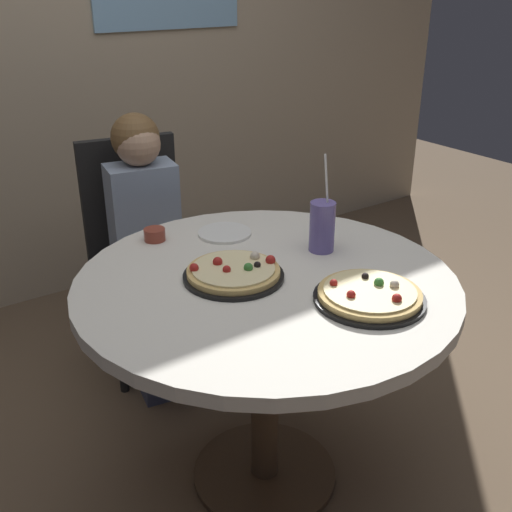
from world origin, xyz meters
TOP-DOWN VIEW (x-y plane):
  - ground_plane at (0.00, 0.00)m, footprint 8.00×8.00m
  - dining_table at (0.00, 0.00)m, footprint 1.11×1.11m
  - chair_wooden at (0.02, 0.93)m, footprint 0.46×0.46m
  - diner_child at (-0.01, 0.75)m, footprint 0.31×0.43m
  - pizza_veggie at (-0.08, 0.05)m, footprint 0.29×0.29m
  - pizza_cheese at (0.15, -0.27)m, footprint 0.30×0.30m
  - soda_cup at (0.26, 0.06)m, footprint 0.08×0.08m
  - sauce_bowl at (-0.14, 0.43)m, footprint 0.07×0.07m
  - plate_small at (0.08, 0.34)m, footprint 0.18×0.18m

SIDE VIEW (x-z plane):
  - ground_plane at x=0.00m, z-range 0.00..0.00m
  - diner_child at x=-0.01m, z-range -0.06..1.02m
  - chair_wooden at x=0.02m, z-range 0.06..1.01m
  - dining_table at x=0.00m, z-range 0.26..1.01m
  - plate_small at x=0.08m, z-range 0.75..0.76m
  - pizza_cheese at x=0.15m, z-range 0.74..0.79m
  - pizza_veggie at x=-0.08m, z-range 0.74..0.79m
  - sauce_bowl at x=-0.14m, z-range 0.75..0.79m
  - soda_cup at x=0.26m, z-range 0.68..0.98m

